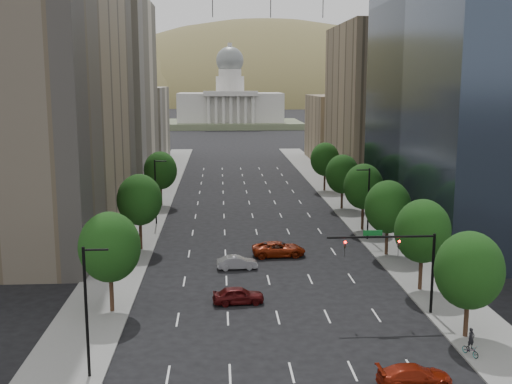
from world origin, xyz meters
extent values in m
cube|color=slate|center=(-15.50, 60.00, 0.07)|extent=(6.00, 200.00, 0.15)
cube|color=slate|center=(15.50, 60.00, 0.07)|extent=(6.00, 200.00, 0.15)
cube|color=beige|center=(-25.00, 103.00, 17.50)|extent=(14.00, 30.00, 35.00)
cube|color=beige|center=(-25.00, 136.00, 9.00)|extent=(14.00, 26.00, 18.00)
cube|color=#8C7759|center=(25.00, 100.00, 15.00)|extent=(14.00, 30.00, 30.00)
cube|color=#8C7759|center=(25.00, 133.00, 8.00)|extent=(14.00, 26.00, 16.00)
cylinder|color=#382316|center=(14.00, 25.00, 1.88)|extent=(0.36, 0.36, 3.75)
ellipsoid|color=#15350E|center=(14.00, 25.00, 5.40)|extent=(5.20, 5.20, 5.98)
cylinder|color=#382316|center=(14.00, 36.00, 2.00)|extent=(0.36, 0.36, 4.00)
ellipsoid|color=#15350E|center=(14.00, 36.00, 5.76)|extent=(5.20, 5.20, 5.98)
cylinder|color=#382316|center=(14.00, 48.00, 1.95)|extent=(0.36, 0.36, 3.90)
ellipsoid|color=#15350E|center=(14.00, 48.00, 5.62)|extent=(5.20, 5.20, 5.98)
cylinder|color=#382316|center=(14.00, 60.00, 2.05)|extent=(0.36, 0.36, 4.10)
ellipsoid|color=#15350E|center=(14.00, 60.00, 5.90)|extent=(5.20, 5.20, 5.98)
cylinder|color=#382316|center=(14.00, 74.00, 1.90)|extent=(0.36, 0.36, 3.80)
ellipsoid|color=#15350E|center=(14.00, 74.00, 5.47)|extent=(5.20, 5.20, 5.98)
cylinder|color=#382316|center=(14.00, 90.00, 2.00)|extent=(0.36, 0.36, 4.00)
ellipsoid|color=#15350E|center=(14.00, 90.00, 5.76)|extent=(5.20, 5.20, 5.98)
cylinder|color=#382316|center=(-14.00, 32.00, 2.00)|extent=(0.36, 0.36, 4.00)
ellipsoid|color=#15350E|center=(-14.00, 32.00, 5.76)|extent=(5.20, 5.20, 5.98)
cylinder|color=#382316|center=(-14.00, 52.00, 2.08)|extent=(0.36, 0.36, 4.15)
ellipsoid|color=#15350E|center=(-14.00, 52.00, 5.98)|extent=(5.20, 5.20, 5.98)
cylinder|color=#382316|center=(-14.00, 78.00, 1.98)|extent=(0.36, 0.36, 3.95)
ellipsoid|color=#15350E|center=(-14.00, 78.00, 5.69)|extent=(5.20, 5.20, 5.98)
cylinder|color=black|center=(13.50, 55.00, 4.50)|extent=(0.20, 0.20, 9.00)
cylinder|color=black|center=(12.70, 55.00, 8.80)|extent=(1.60, 0.14, 0.14)
cylinder|color=black|center=(-13.50, 20.00, 4.50)|extent=(0.20, 0.20, 9.00)
cylinder|color=black|center=(-12.70, 20.00, 8.80)|extent=(1.60, 0.14, 0.14)
cylinder|color=black|center=(-13.50, 65.00, 4.50)|extent=(0.20, 0.20, 9.00)
cylinder|color=black|center=(-12.70, 65.00, 8.80)|extent=(1.60, 0.14, 0.14)
cylinder|color=black|center=(13.00, 30.00, 3.50)|extent=(0.24, 0.24, 7.00)
cylinder|color=black|center=(8.50, 30.00, 6.80)|extent=(9.00, 0.18, 0.18)
imported|color=black|center=(10.00, 30.00, 6.25)|extent=(0.18, 0.22, 1.10)
imported|color=black|center=(5.50, 30.00, 6.25)|extent=(0.18, 0.22, 1.10)
sphere|color=#FF0C07|center=(10.00, 29.82, 6.45)|extent=(0.20, 0.20, 0.20)
sphere|color=#FF0C07|center=(5.50, 29.82, 6.45)|extent=(0.20, 0.20, 0.20)
cube|color=#0C591E|center=(7.80, 30.00, 7.15)|extent=(1.60, 0.06, 0.45)
cube|color=#596647|center=(0.00, 250.00, 1.25)|extent=(60.00, 40.00, 2.50)
cube|color=silver|center=(0.00, 250.00, 8.50)|extent=(44.00, 26.00, 12.00)
cube|color=silver|center=(0.00, 236.00, 14.50)|extent=(22.00, 4.00, 2.00)
cylinder|color=silver|center=(0.00, 250.00, 18.00)|extent=(12.00, 12.00, 7.00)
cylinder|color=silver|center=(0.00, 250.00, 23.00)|extent=(9.60, 9.60, 3.00)
sphere|color=slate|center=(0.00, 250.00, 28.10)|extent=(11.60, 11.60, 11.60)
cylinder|color=silver|center=(0.00, 250.00, 33.95)|extent=(1.80, 1.80, 2.50)
ellipsoid|color=olive|center=(-140.00, 560.00, -33.25)|extent=(380.00, 342.00, 190.00)
ellipsoid|color=olive|center=(40.00, 600.00, -42.00)|extent=(440.00, 396.00, 240.00)
ellipsoid|color=olive|center=(210.00, 640.00, -35.00)|extent=(360.00, 324.00, 200.00)
cylinder|color=black|center=(-10.00, 590.00, 90.00)|extent=(0.80, 0.80, 22.00)
cylinder|color=black|center=(45.00, 590.00, 90.00)|extent=(0.80, 0.80, 22.00)
cylinder|color=black|center=(95.00, 590.00, 90.00)|extent=(0.80, 0.80, 22.00)
imported|color=maroon|center=(7.70, 17.63, 0.71)|extent=(4.97, 2.20, 1.42)
imported|color=#430B0C|center=(-3.18, 33.51, 0.77)|extent=(4.69, 2.23, 1.55)
imported|color=#9F9EA4|center=(-3.00, 43.85, 0.70)|extent=(4.34, 1.79, 1.40)
imported|color=maroon|center=(1.83, 48.44, 0.83)|extent=(6.14, 3.13, 1.66)
imported|color=black|center=(13.00, 21.57, 0.56)|extent=(1.08, 1.64, 0.81)
imported|color=black|center=(13.00, 21.57, 1.43)|extent=(0.67, 0.56, 1.56)
camera|label=1|loc=(-4.71, -19.14, 19.45)|focal=43.71mm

